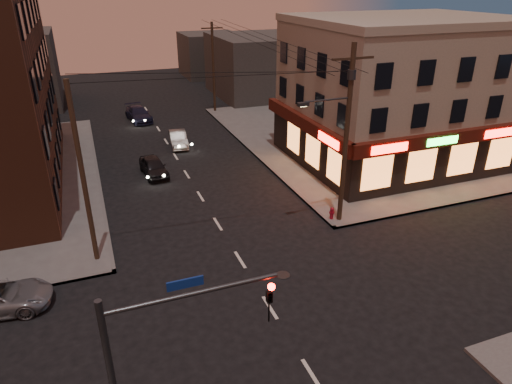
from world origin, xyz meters
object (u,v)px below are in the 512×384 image
sedan_far (139,114)px  fire_hydrant (332,213)px  sedan_mid (178,139)px  sedan_near (154,167)px

sedan_far → fire_hydrant: 26.66m
sedan_mid → sedan_far: size_ratio=0.81×
sedan_near → fire_hydrant: 13.78m
sedan_mid → fire_hydrant: 17.39m
sedan_far → fire_hydrant: size_ratio=6.51×
sedan_mid → fire_hydrant: bearing=-65.5°
sedan_near → sedan_mid: bearing=57.2°
fire_hydrant → sedan_mid: bearing=108.8°
sedan_near → fire_hydrant: sedan_near is taller
sedan_near → fire_hydrant: size_ratio=5.25×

